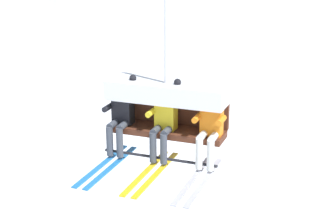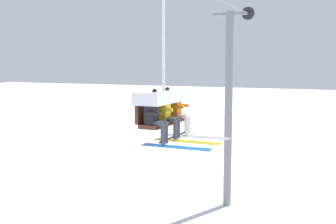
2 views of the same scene
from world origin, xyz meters
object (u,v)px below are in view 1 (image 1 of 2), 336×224
chairlift_chair (168,97)px  skier_orange (209,127)px  skier_black (120,115)px  skier_yellow (164,120)px

chairlift_chair → skier_orange: 0.85m
skier_black → skier_orange: size_ratio=1.00×
chairlift_chair → skier_orange: (0.75, -0.22, -0.34)m
skier_yellow → chairlift_chair: bearing=90.9°
skier_orange → skier_yellow: bearing=179.5°
skier_yellow → skier_orange: (0.74, -0.01, -0.02)m
chairlift_chair → skier_black: 0.84m
skier_black → skier_orange: (1.49, -0.01, -0.02)m
chairlift_chair → skier_black: chairlift_chair is taller
skier_yellow → skier_orange: size_ratio=1.00×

